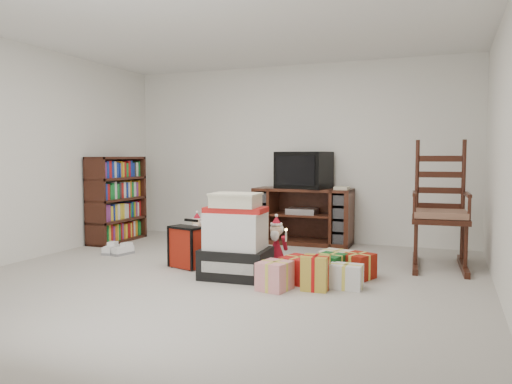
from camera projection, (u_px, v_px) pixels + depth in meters
room at (220, 152)px, 4.82m from camera, size 5.01×5.01×2.51m
tv_stand at (303, 216)px, 6.88m from camera, size 1.35×0.49×0.77m
bookshelf at (117, 201)px, 7.06m from camera, size 0.33×0.98×1.20m
rocking_chair at (440, 222)px, 5.45m from camera, size 0.64×0.99×1.45m
gift_pile at (236, 242)px, 4.94m from camera, size 0.68×0.51×0.83m
red_suitcase at (186, 247)px, 5.39m from camera, size 0.38×0.27×0.53m
stocking at (219, 252)px, 4.90m from camera, size 0.27×0.17×0.54m
teddy_bear at (235, 264)px, 4.91m from camera, size 0.23×0.21×0.34m
santa_figurine at (276, 250)px, 5.25m from camera, size 0.29×0.27×0.59m
mrs_claus_figurine at (197, 240)px, 5.95m from camera, size 0.27×0.25×0.55m
sneaker_pair at (117, 250)px, 6.16m from camera, size 0.36×0.30×0.10m
gift_cluster at (322, 269)px, 4.77m from camera, size 0.78×1.14×0.27m
crt_television at (304, 170)px, 6.84m from camera, size 0.77×0.62×0.50m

